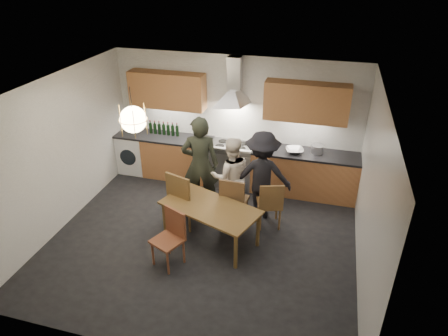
% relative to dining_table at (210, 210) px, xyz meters
% --- Properties ---
extents(ground, '(5.00, 5.00, 0.00)m').
position_rel_dining_table_xyz_m(ground, '(-0.13, -0.02, -0.59)').
color(ground, black).
rests_on(ground, ground).
extents(room_shell, '(5.02, 4.52, 2.61)m').
position_rel_dining_table_xyz_m(room_shell, '(-0.13, -0.02, 1.11)').
color(room_shell, white).
rests_on(room_shell, ground).
extents(counter_run, '(5.00, 0.62, 0.90)m').
position_rel_dining_table_xyz_m(counter_run, '(-0.11, 1.93, -0.14)').
color(counter_run, '#CB844E').
rests_on(counter_run, ground).
extents(range_stove, '(0.90, 0.60, 0.92)m').
position_rel_dining_table_xyz_m(range_stove, '(-0.13, 1.92, -0.15)').
color(range_stove, silver).
rests_on(range_stove, ground).
extents(wall_fixtures, '(4.30, 0.54, 1.10)m').
position_rel_dining_table_xyz_m(wall_fixtures, '(-0.13, 2.04, 1.28)').
color(wall_fixtures, '#C8854D').
rests_on(wall_fixtures, ground).
extents(pendant_lamp, '(0.43, 0.43, 0.70)m').
position_rel_dining_table_xyz_m(pendant_lamp, '(-1.13, -0.12, 1.51)').
color(pendant_lamp, black).
rests_on(pendant_lamp, ground).
extents(dining_table, '(1.76, 1.29, 0.67)m').
position_rel_dining_table_xyz_m(dining_table, '(0.00, 0.00, 0.00)').
color(dining_table, brown).
rests_on(dining_table, ground).
extents(chair_back_left, '(0.61, 0.61, 1.07)m').
position_rel_dining_table_xyz_m(chair_back_left, '(-0.57, 0.26, 0.02)').
color(chair_back_left, brown).
rests_on(chair_back_left, ground).
extents(chair_back_mid, '(0.45, 0.45, 0.97)m').
position_rel_dining_table_xyz_m(chair_back_mid, '(0.27, 0.48, -0.04)').
color(chair_back_mid, brown).
rests_on(chair_back_mid, ground).
extents(chair_back_right, '(0.51, 0.51, 0.91)m').
position_rel_dining_table_xyz_m(chair_back_right, '(0.89, 0.61, -0.07)').
color(chair_back_right, brown).
rests_on(chair_back_right, ground).
extents(chair_front, '(0.55, 0.55, 0.91)m').
position_rel_dining_table_xyz_m(chair_front, '(-0.42, -0.66, -0.07)').
color(chair_front, brown).
rests_on(chair_front, ground).
extents(person_left, '(0.76, 0.60, 1.84)m').
position_rel_dining_table_xyz_m(person_left, '(-0.46, 0.90, 0.33)').
color(person_left, black).
rests_on(person_left, ground).
extents(person_mid, '(0.89, 0.80, 1.50)m').
position_rel_dining_table_xyz_m(person_mid, '(0.12, 0.91, 0.16)').
color(person_mid, white).
rests_on(person_mid, ground).
extents(person_right, '(1.16, 0.80, 1.65)m').
position_rel_dining_table_xyz_m(person_right, '(0.66, 0.96, 0.23)').
color(person_right, black).
rests_on(person_right, ground).
extents(mixing_bowl, '(0.41, 0.41, 0.08)m').
position_rel_dining_table_xyz_m(mixing_bowl, '(1.12, 1.87, 0.35)').
color(mixing_bowl, silver).
rests_on(mixing_bowl, counter_run).
extents(stock_pot, '(0.30, 0.30, 0.16)m').
position_rel_dining_table_xyz_m(stock_pot, '(1.54, 1.96, 0.39)').
color(stock_pot, silver).
rests_on(stock_pot, counter_run).
extents(wine_bottles, '(0.67, 0.07, 0.28)m').
position_rel_dining_table_xyz_m(wine_bottles, '(-1.63, 2.02, 0.45)').
color(wine_bottles, black).
rests_on(wine_bottles, counter_run).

